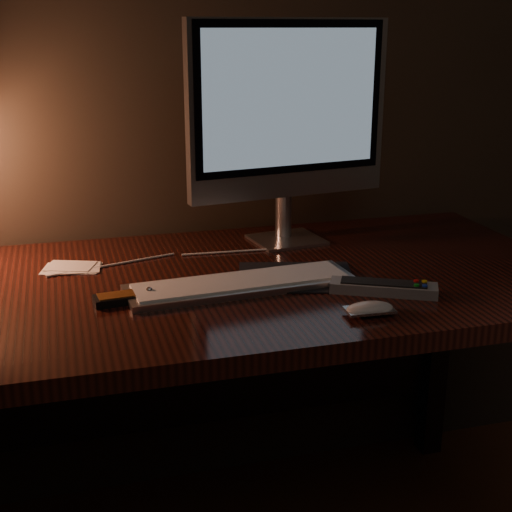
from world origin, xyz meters
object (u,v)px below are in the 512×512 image
object	(u,v)px
keyboard	(241,284)
monitor	(289,114)
mouse	(370,310)
media_remote	(127,297)
tv_remote	(383,287)
desk	(206,322)

from	to	relation	value
keyboard	monitor	bearing A→B (deg)	51.83
mouse	media_remote	xyz separation A→B (m)	(-0.43, 0.19, 0.00)
keyboard	tv_remote	world-z (taller)	tv_remote
mouse	tv_remote	bearing A→B (deg)	55.47
desk	tv_remote	distance (m)	0.43
monitor	mouse	bearing A→B (deg)	-98.07
monitor	tv_remote	world-z (taller)	monitor
keyboard	mouse	size ratio (longest dim) A/B	5.19
mouse	monitor	bearing A→B (deg)	92.88
tv_remote	mouse	bearing A→B (deg)	-100.58
desk	mouse	distance (m)	0.44
desk	keyboard	distance (m)	0.20
keyboard	tv_remote	distance (m)	0.29
monitor	mouse	distance (m)	0.58
keyboard	mouse	distance (m)	0.28
monitor	tv_remote	xyz separation A→B (m)	(0.07, -0.40, -0.30)
monitor	keyboard	bearing A→B (deg)	-132.16
desk	media_remote	xyz separation A→B (m)	(-0.19, -0.15, 0.14)
media_remote	keyboard	bearing A→B (deg)	-2.53
monitor	mouse	size ratio (longest dim) A/B	5.84
tv_remote	keyboard	bearing A→B (deg)	-175.10
media_remote	tv_remote	world-z (taller)	tv_remote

